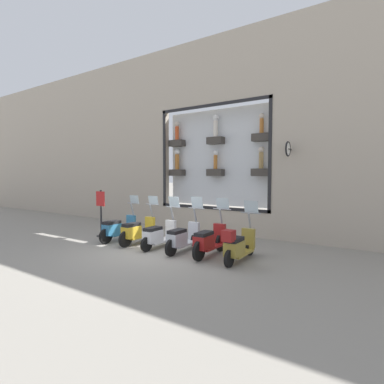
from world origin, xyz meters
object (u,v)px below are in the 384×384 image
(scooter_teal_5, at_px, (118,229))
(scooter_silver_2, at_px, (182,238))
(scooter_white_3, at_px, (159,235))
(scooter_yellow_4, at_px, (137,231))
(scooter_olive_0, at_px, (238,245))
(scooter_red_1, at_px, (209,241))
(shop_sign_post, at_px, (101,211))

(scooter_teal_5, bearing_deg, scooter_silver_2, -90.01)
(scooter_white_3, xyz_separation_m, scooter_teal_5, (0.00, 1.84, 0.02))
(scooter_yellow_4, bearing_deg, scooter_olive_0, -91.12)
(scooter_yellow_4, xyz_separation_m, scooter_teal_5, (-0.00, 0.92, -0.01))
(scooter_olive_0, bearing_deg, scooter_red_1, 85.35)
(scooter_red_1, bearing_deg, scooter_olive_0, -94.65)
(scooter_olive_0, height_order, shop_sign_post, shop_sign_post)
(scooter_red_1, xyz_separation_m, scooter_silver_2, (-0.01, 0.92, -0.02))
(scooter_red_1, relative_size, scooter_yellow_4, 1.00)
(scooter_red_1, bearing_deg, scooter_yellow_4, 90.07)
(scooter_red_1, height_order, scooter_silver_2, scooter_silver_2)
(scooter_olive_0, height_order, scooter_yellow_4, scooter_olive_0)
(scooter_white_3, bearing_deg, scooter_silver_2, -89.75)
(shop_sign_post, bearing_deg, scooter_silver_2, -93.07)
(scooter_yellow_4, bearing_deg, scooter_white_3, -90.37)
(scooter_olive_0, height_order, scooter_silver_2, scooter_silver_2)
(scooter_red_1, bearing_deg, shop_sign_post, 87.57)
(scooter_olive_0, xyz_separation_m, scooter_silver_2, (0.07, 1.84, -0.03))
(scooter_red_1, distance_m, scooter_silver_2, 0.92)
(scooter_white_3, distance_m, scooter_yellow_4, 0.92)
(scooter_red_1, distance_m, scooter_yellow_4, 2.77)
(scooter_yellow_4, distance_m, scooter_teal_5, 0.92)
(scooter_white_3, height_order, scooter_yellow_4, scooter_white_3)
(scooter_olive_0, relative_size, scooter_red_1, 0.99)
(scooter_red_1, height_order, shop_sign_post, shop_sign_post)
(scooter_silver_2, height_order, scooter_white_3, scooter_silver_2)
(scooter_silver_2, relative_size, scooter_teal_5, 1.00)
(scooter_silver_2, distance_m, scooter_yellow_4, 1.84)
(scooter_red_1, xyz_separation_m, scooter_yellow_4, (-0.00, 2.77, -0.01))
(scooter_olive_0, height_order, scooter_red_1, scooter_red_1)
(scooter_red_1, distance_m, scooter_teal_5, 3.69)
(scooter_yellow_4, distance_m, shop_sign_post, 2.13)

